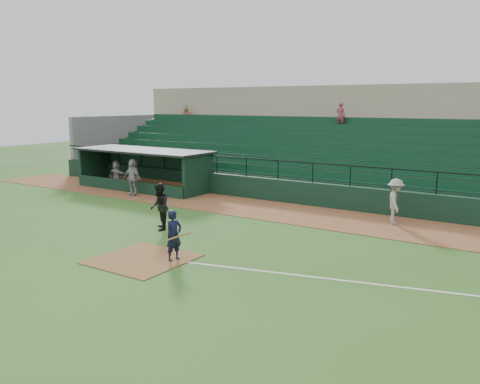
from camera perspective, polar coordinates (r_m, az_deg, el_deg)
The scene contains 12 objects.
ground at distance 17.76m, azimuth -8.95°, elevation -6.87°, with size 90.00×90.00×0.00m, color #2E5A1D.
warning_track at distance 24.07m, azimuth 3.92°, elevation -2.17°, with size 40.00×4.00×0.03m, color brown.
home_plate_dirt at distance 17.07m, azimuth -11.22°, elevation -7.61°, with size 3.00×3.00×0.03m, color brown.
foul_line at distance 15.07m, azimuth 18.10°, elevation -10.43°, with size 18.00×0.09×0.01m, color white.
stadium_structure at distance 31.29m, azimuth 11.63°, elevation 4.77°, with size 38.00×13.08×6.40m.
dugout at distance 30.87m, azimuth -10.56°, elevation 2.92°, with size 8.90×3.20×2.42m.
batter_at_plate at distance 16.52m, azimuth -7.67°, elevation -5.04°, with size 1.05×0.71×1.73m.
umpire at distance 20.56m, azimuth -9.34°, elevation -1.71°, with size 0.95×0.74×1.95m, color black.
runner at distance 22.27m, azimuth 17.55°, elevation -1.04°, with size 1.27×0.73×1.96m, color gray.
dugout_player_a at distance 28.37m, azimuth -12.40°, elevation 1.54°, with size 1.14×0.47×1.94m, color #9E9994.
dugout_player_b at distance 29.84m, azimuth -12.23°, elevation 1.96°, with size 0.94×0.61×1.93m, color gray.
dugout_player_c at distance 31.19m, azimuth -14.06°, elevation 2.01°, with size 1.56×0.50×1.68m, color #A7A29C.
Camera 1 is at (11.49, -12.51, 5.21)m, focal length 36.85 mm.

